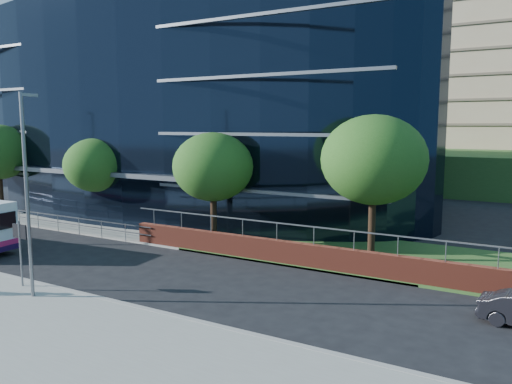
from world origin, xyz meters
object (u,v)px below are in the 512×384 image
Objects in this scene: street_sign at (20,240)px; tree_far_b at (96,165)px; streetlight_east at (27,189)px; tree_far_d at (374,160)px; tree_far_c at (213,167)px.

street_sign is 13.54m from tree_far_b.
streetlight_east is (1.50, -0.59, 2.29)m from street_sign.
streetlight_east reaches higher than tree_far_d.
streetlight_east is at bearing -129.40° from tree_far_d.
tree_far_c reaches higher than tree_far_b.
tree_far_d is (11.50, 11.59, 3.04)m from street_sign.
streetlight_east reaches higher than street_sign.
tree_far_b is at bearing 124.08° from street_sign.
tree_far_b is 10.02m from tree_far_c.
street_sign is at bearing -134.78° from tree_far_d.
tree_far_c is (10.00, -0.50, 0.33)m from tree_far_b.
tree_far_d is at bearing 50.60° from streetlight_east.
tree_far_c is at bearing -2.86° from tree_far_b.
street_sign is 0.35× the size of streetlight_east.
street_sign is 2.80m from streetlight_east.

